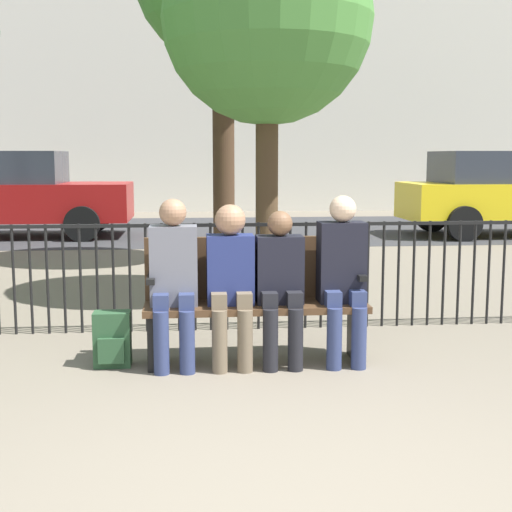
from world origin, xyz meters
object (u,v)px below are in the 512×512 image
seated_person_2 (280,280)px  parked_car_1 (13,193)px  park_bench (255,296)px  backpack (112,340)px  seated_person_0 (174,275)px  seated_person_3 (343,271)px  parked_car_0 (509,192)px  tree_2 (267,20)px  seated_person_1 (231,275)px

seated_person_2 → parked_car_1: size_ratio=0.27×
park_bench → backpack: size_ratio=4.04×
backpack → parked_car_1: 9.18m
park_bench → seated_person_0: seated_person_0 is taller
seated_person_0 → backpack: 0.66m
park_bench → seated_person_3: seated_person_3 is taller
seated_person_0 → parked_car_0: bearing=52.6°
tree_2 → parked_car_0: 8.18m
parked_car_1 → parked_car_0: bearing=-3.7°
seated_person_2 → tree_2: (0.15, 2.33, 2.25)m
seated_person_2 → seated_person_3: (0.46, 0.01, 0.06)m
backpack → tree_2: tree_2 is taller
seated_person_2 → backpack: size_ratio=2.80×
park_bench → seated_person_3: (0.63, -0.13, 0.20)m
seated_person_3 → seated_person_1: bearing=-179.8°
seated_person_2 → backpack: 1.30m
park_bench → parked_car_0: size_ratio=0.39×
park_bench → parked_car_1: parked_car_1 is taller
seated_person_3 → tree_2: bearing=97.5°
seated_person_1 → parked_car_1: parked_car_1 is taller
seated_person_2 → parked_car_1: bearing=114.3°
seated_person_1 → seated_person_3: size_ratio=0.95×
seated_person_1 → tree_2: (0.51, 2.32, 2.21)m
seated_person_1 → parked_car_0: 10.06m
seated_person_0 → seated_person_2: (0.77, -0.01, -0.05)m
seated_person_0 → tree_2: tree_2 is taller
backpack → park_bench: bearing=4.2°
park_bench → seated_person_1: size_ratio=1.39×
park_bench → seated_person_2: size_ratio=1.45×
backpack → seated_person_0: bearing=-6.4°
seated_person_0 → parked_car_0: parked_car_0 is taller
backpack → tree_2: (1.38, 2.27, 2.68)m
backpack → parked_car_0: parked_car_0 is taller
seated_person_0 → seated_person_1: seated_person_0 is taller
tree_2 → parked_car_0: size_ratio=0.94×
seated_person_2 → seated_person_3: seated_person_3 is taller
backpack → parked_car_1: parked_car_1 is taller
seated_person_2 → tree_2: size_ratio=0.28×
seated_person_1 → seated_person_3: seated_person_3 is taller
seated_person_3 → parked_car_0: 9.60m
seated_person_3 → backpack: bearing=178.3°
park_bench → seated_person_1: seated_person_1 is taller
seated_person_3 → parked_car_0: parked_car_0 is taller
seated_person_3 → park_bench: bearing=168.7°
seated_person_2 → tree_2: tree_2 is taller
seated_person_1 → parked_car_0: size_ratio=0.28×
parked_car_0 → seated_person_0: bearing=-127.4°
seated_person_3 → tree_2: 3.20m
seated_person_3 → backpack: seated_person_3 is taller
seated_person_0 → seated_person_2: seated_person_0 is taller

